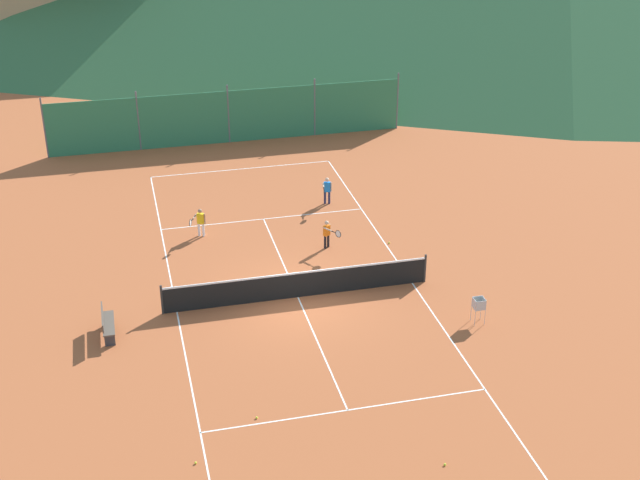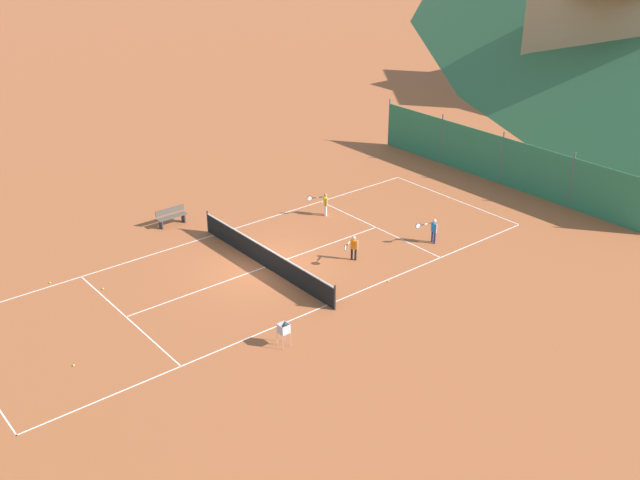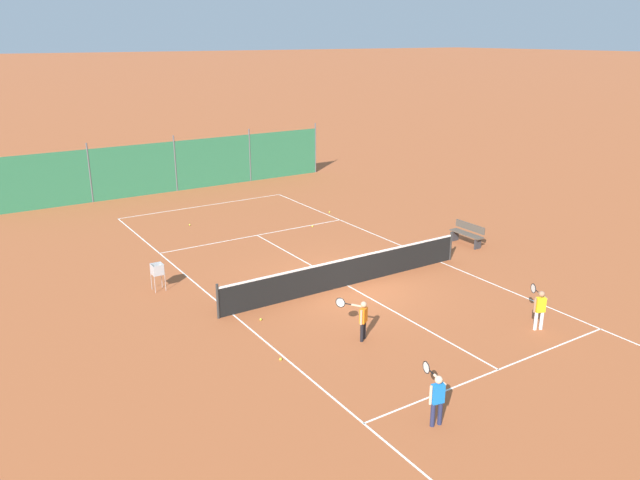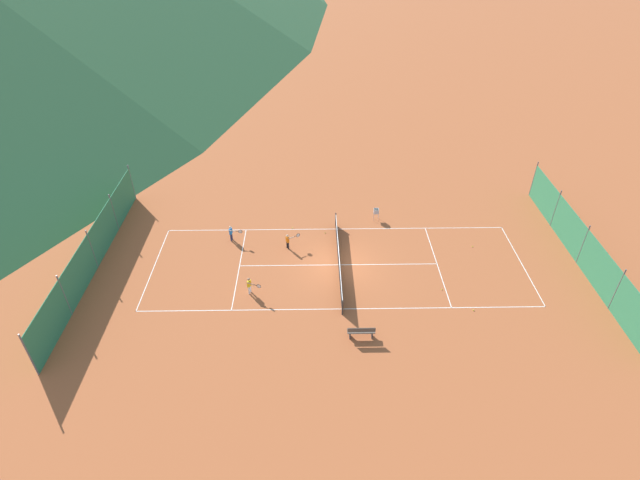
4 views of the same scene
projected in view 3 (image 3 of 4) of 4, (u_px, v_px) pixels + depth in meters
ground_plane at (347, 286)px, 20.33m from camera, size 600.00×600.00×0.00m
court_line_markings at (347, 285)px, 20.33m from camera, size 8.25×23.85×0.01m
tennis_net at (348, 271)px, 20.18m from camera, size 9.18×0.08×1.06m
windscreen_fence_near at (175, 166)px, 32.30m from camera, size 17.28×0.08×2.90m
player_near_service at (362, 317)px, 16.53m from camera, size 0.50×0.96×1.12m
player_far_service at (437, 395)px, 12.90m from camera, size 0.54×0.95×1.16m
player_far_baseline at (540, 306)px, 17.15m from camera, size 0.69×0.88×1.15m
tennis_ball_far_corner at (261, 319)px, 17.84m from camera, size 0.07×0.07×0.07m
tennis_ball_service_box at (312, 226)px, 26.54m from camera, size 0.07×0.07×0.07m
tennis_ball_by_net_left at (330, 212)px, 28.65m from camera, size 0.07×0.07×0.07m
tennis_ball_by_net_right at (281, 359)px, 15.65m from camera, size 0.07×0.07×0.07m
tennis_ball_alley_right at (190, 225)px, 26.73m from camera, size 0.07×0.07×0.07m
ball_hopper at (157, 271)px, 19.77m from camera, size 0.36×0.36×0.89m
courtside_bench at (467, 233)px, 24.19m from camera, size 0.36×1.50×0.84m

